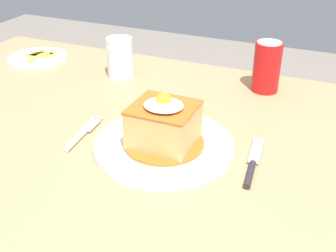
# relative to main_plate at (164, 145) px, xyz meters

# --- Properties ---
(dining_table) EXTENTS (1.48, 0.87, 0.76)m
(dining_table) POSITION_rel_main_plate_xyz_m (-0.01, 0.03, -0.11)
(dining_table) COLOR #A87F56
(dining_table) RESTS_ON ground_plane
(main_plate) EXTENTS (0.27, 0.27, 0.02)m
(main_plate) POSITION_rel_main_plate_xyz_m (0.00, 0.00, 0.00)
(main_plate) COLOR white
(main_plate) RESTS_ON dining_table
(sandwich_meal) EXTENTS (0.16, 0.16, 0.11)m
(sandwich_meal) POSITION_rel_main_plate_xyz_m (0.00, -0.00, 0.04)
(sandwich_meal) COLOR #B75B1E
(sandwich_meal) RESTS_ON main_plate
(fork) EXTENTS (0.03, 0.14, 0.01)m
(fork) POSITION_rel_main_plate_xyz_m (-0.17, -0.03, -0.00)
(fork) COLOR silver
(fork) RESTS_ON dining_table
(knife) EXTENTS (0.03, 0.17, 0.01)m
(knife) POSITION_rel_main_plate_xyz_m (0.17, -0.00, -0.00)
(knife) COLOR #262628
(knife) RESTS_ON dining_table
(soda_can) EXTENTS (0.07, 0.07, 0.12)m
(soda_can) POSITION_rel_main_plate_xyz_m (0.12, 0.35, 0.05)
(soda_can) COLOR red
(soda_can) RESTS_ON dining_table
(drinking_glass) EXTENTS (0.07, 0.07, 0.10)m
(drinking_glass) POSITION_rel_main_plate_xyz_m (-0.25, 0.29, 0.04)
(drinking_glass) COLOR silver
(drinking_glass) RESTS_ON dining_table
(side_plate_fries) EXTENTS (0.17, 0.17, 0.02)m
(side_plate_fries) POSITION_rel_main_plate_xyz_m (-0.54, 0.31, -0.00)
(side_plate_fries) COLOR white
(side_plate_fries) RESTS_ON dining_table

